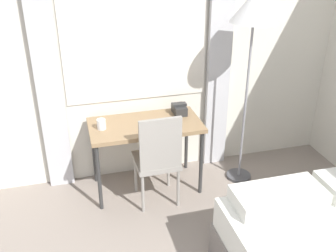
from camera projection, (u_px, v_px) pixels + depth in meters
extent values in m
cube|color=silver|center=(138.00, 49.00, 3.78)|extent=(5.21, 0.05, 2.70)
cube|color=white|center=(135.00, 24.00, 3.64)|extent=(1.40, 0.01, 1.50)
cube|color=silver|center=(46.00, 63.00, 3.54)|extent=(0.24, 0.06, 2.60)
cube|color=silver|center=(220.00, 50.00, 3.93)|extent=(0.24, 0.06, 2.60)
cube|color=#937551|center=(145.00, 125.00, 3.75)|extent=(1.07, 0.56, 0.04)
cylinder|color=#333333|center=(99.00, 178.00, 3.59)|extent=(0.04, 0.04, 0.69)
cylinder|color=#333333|center=(201.00, 163.00, 3.82)|extent=(0.04, 0.04, 0.69)
cylinder|color=#333333|center=(94.00, 153.00, 4.00)|extent=(0.04, 0.04, 0.69)
cylinder|color=#333333|center=(186.00, 140.00, 4.23)|extent=(0.04, 0.04, 0.69)
cube|color=gray|center=(156.00, 161.00, 3.70)|extent=(0.40, 0.40, 0.05)
cube|color=gray|center=(161.00, 144.00, 3.42)|extent=(0.38, 0.04, 0.49)
cylinder|color=gray|center=(143.00, 194.00, 3.61)|extent=(0.03, 0.03, 0.41)
cylinder|color=gray|center=(178.00, 188.00, 3.69)|extent=(0.03, 0.03, 0.41)
cylinder|color=gray|center=(136.00, 174.00, 3.90)|extent=(0.03, 0.03, 0.41)
cylinder|color=gray|center=(168.00, 169.00, 3.99)|extent=(0.03, 0.03, 0.41)
cube|color=silver|center=(278.00, 197.00, 2.87)|extent=(0.67, 0.32, 0.12)
cylinder|color=#4C4C51|center=(239.00, 176.00, 4.21)|extent=(0.26, 0.26, 0.03)
cylinder|color=gray|center=(245.00, 105.00, 3.85)|extent=(0.02, 0.02, 1.61)
cone|color=silver|center=(255.00, 6.00, 3.42)|extent=(0.43, 0.43, 0.28)
cube|color=#2D2D2D|center=(179.00, 110.00, 3.92)|extent=(0.12, 0.19, 0.09)
cube|color=#2D2D2D|center=(179.00, 104.00, 3.90)|extent=(0.14, 0.07, 0.02)
cube|color=navy|center=(154.00, 125.00, 3.69)|extent=(0.28, 0.18, 0.02)
cube|color=white|center=(154.00, 124.00, 3.68)|extent=(0.26, 0.17, 0.01)
cylinder|color=white|center=(101.00, 124.00, 3.62)|extent=(0.08, 0.08, 0.10)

